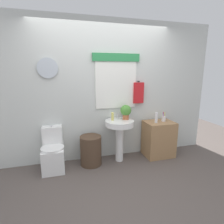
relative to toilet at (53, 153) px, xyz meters
The scene contains 11 objects.
ground_plane 1.33m from the toilet, 42.66° to the right, with size 8.00×8.00×0.00m, color #564C47.
back_wall 1.43m from the toilet, 15.42° to the left, with size 4.40×0.18×2.60m.
toilet is the anchor object (origin of this frame).
laundry_hamper 0.65m from the toilet, ahead, with size 0.38×0.38×0.54m, color #4C3828.
pedestal_sink 1.24m from the toilet, ahead, with size 0.52×0.52×0.79m.
faucet 1.32m from the toilet, ahead, with size 0.03×0.03×0.10m, color silver.
wooden_cabinet 2.02m from the toilet, ahead, with size 0.56×0.44×0.70m, color #9E754C.
soap_bottle 1.22m from the toilet, ahead, with size 0.05×0.05×0.15m, color #DBD166.
potted_plant 1.49m from the toilet, ahead, with size 0.20×0.20×0.27m.
lotion_bottle 1.99m from the toilet, ahead, with size 0.05×0.05×0.20m, color white.
toothbrush_cup 2.17m from the toilet, ahead, with size 0.08×0.08×0.19m.
Camera 1 is at (-0.74, -2.18, 1.67)m, focal length 28.90 mm.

